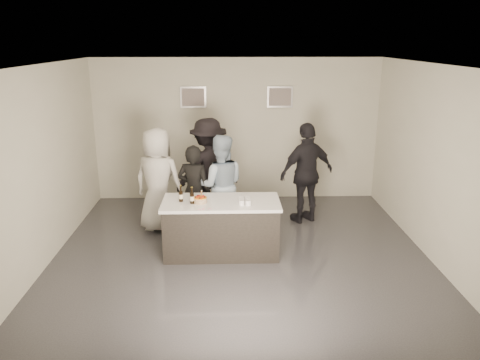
% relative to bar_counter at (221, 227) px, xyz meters
% --- Properties ---
extents(floor, '(6.00, 6.00, 0.00)m').
position_rel_bar_counter_xyz_m(floor, '(0.31, -0.19, -0.45)').
color(floor, '#3D3D42').
rests_on(floor, ground).
extents(ceiling, '(6.00, 6.00, 0.00)m').
position_rel_bar_counter_xyz_m(ceiling, '(0.31, -0.19, 2.55)').
color(ceiling, white).
extents(wall_back, '(6.00, 0.04, 3.00)m').
position_rel_bar_counter_xyz_m(wall_back, '(0.31, 2.81, 1.05)').
color(wall_back, beige).
rests_on(wall_back, ground).
extents(wall_front, '(6.00, 0.04, 3.00)m').
position_rel_bar_counter_xyz_m(wall_front, '(0.31, -3.19, 1.05)').
color(wall_front, beige).
rests_on(wall_front, ground).
extents(wall_left, '(0.04, 6.00, 3.00)m').
position_rel_bar_counter_xyz_m(wall_left, '(-2.69, -0.19, 1.05)').
color(wall_left, beige).
rests_on(wall_left, ground).
extents(wall_right, '(0.04, 6.00, 3.00)m').
position_rel_bar_counter_xyz_m(wall_right, '(3.31, -0.19, 1.05)').
color(wall_right, beige).
rests_on(wall_right, ground).
extents(picture_left, '(0.54, 0.04, 0.44)m').
position_rel_bar_counter_xyz_m(picture_left, '(-0.59, 2.78, 1.75)').
color(picture_left, '#B2B2B7').
rests_on(picture_left, wall_back).
extents(picture_right, '(0.54, 0.04, 0.44)m').
position_rel_bar_counter_xyz_m(picture_right, '(1.21, 2.78, 1.75)').
color(picture_right, '#B2B2B7').
rests_on(picture_right, wall_back).
extents(bar_counter, '(1.86, 0.86, 0.90)m').
position_rel_bar_counter_xyz_m(bar_counter, '(0.00, 0.00, 0.00)').
color(bar_counter, white).
rests_on(bar_counter, ground).
extents(cake, '(0.21, 0.21, 0.08)m').
position_rel_bar_counter_xyz_m(cake, '(-0.32, -0.07, 0.49)').
color(cake, orange).
rests_on(cake, bar_counter).
extents(beer_bottle_a, '(0.07, 0.07, 0.26)m').
position_rel_bar_counter_xyz_m(beer_bottle_a, '(-0.63, -0.00, 0.58)').
color(beer_bottle_a, black).
rests_on(beer_bottle_a, bar_counter).
extents(beer_bottle_b, '(0.07, 0.07, 0.26)m').
position_rel_bar_counter_xyz_m(beer_bottle_b, '(-0.45, -0.10, 0.58)').
color(beer_bottle_b, black).
rests_on(beer_bottle_b, bar_counter).
extents(tumbler_cluster, '(0.19, 0.30, 0.08)m').
position_rel_bar_counter_xyz_m(tumbler_cluster, '(0.37, -0.09, 0.49)').
color(tumbler_cluster, gold).
rests_on(tumbler_cluster, bar_counter).
extents(candles, '(0.24, 0.08, 0.01)m').
position_rel_bar_counter_xyz_m(candles, '(-0.26, -0.35, 0.45)').
color(candles, pink).
rests_on(candles, bar_counter).
extents(person_main_black, '(0.68, 0.55, 1.64)m').
position_rel_bar_counter_xyz_m(person_main_black, '(-0.48, 0.77, 0.37)').
color(person_main_black, black).
rests_on(person_main_black, ground).
extents(person_main_blue, '(0.89, 0.70, 1.79)m').
position_rel_bar_counter_xyz_m(person_main_blue, '(-0.02, 0.85, 0.45)').
color(person_main_blue, '#97AEC5').
rests_on(person_main_blue, ground).
extents(person_guest_left, '(1.07, 0.87, 1.89)m').
position_rel_bar_counter_xyz_m(person_guest_left, '(-1.13, 1.02, 0.49)').
color(person_guest_left, silver).
rests_on(person_guest_left, ground).
extents(person_guest_right, '(1.21, 0.88, 1.90)m').
position_rel_bar_counter_xyz_m(person_guest_right, '(1.59, 1.38, 0.50)').
color(person_guest_right, black).
rests_on(person_guest_right, ground).
extents(person_guest_back, '(1.46, 1.22, 1.96)m').
position_rel_bar_counter_xyz_m(person_guest_back, '(-0.25, 1.58, 0.53)').
color(person_guest_back, black).
rests_on(person_guest_back, ground).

